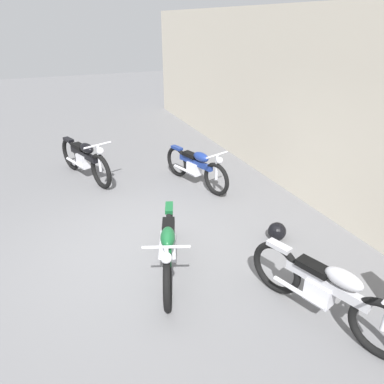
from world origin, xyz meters
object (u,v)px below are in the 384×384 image
Objects in this scene: motorcycle_silver at (326,291)px; motorcycle_black at (85,159)px; motorcycle_green at (168,247)px; motorcycle_blue at (196,167)px; helmet at (277,231)px.

motorcycle_black is (-5.35, -2.02, 0.03)m from motorcycle_silver.
motorcycle_green is 2.96m from motorcycle_blue.
motorcycle_blue is 0.97× the size of motorcycle_silver.
motorcycle_black is at bearing -138.40° from motorcycle_blue.
helmet is at bearing 14.31° from motorcycle_black.
helmet is 1.93m from motorcycle_green.
motorcycle_blue is (-2.43, -0.39, 0.28)m from helmet.
motorcycle_silver is at bearing -17.47° from helmet.
motorcycle_silver is 5.72m from motorcycle_black.
motorcycle_silver is 0.95× the size of motorcycle_black.
motorcycle_black is (-3.83, -0.63, 0.04)m from motorcycle_green.
helmet is 0.15× the size of motorcycle_blue.
motorcycle_green is 1.00× the size of motorcycle_blue.
motorcycle_blue is (-2.55, 1.51, -0.01)m from motorcycle_green.
helmet is 4.50m from motorcycle_black.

